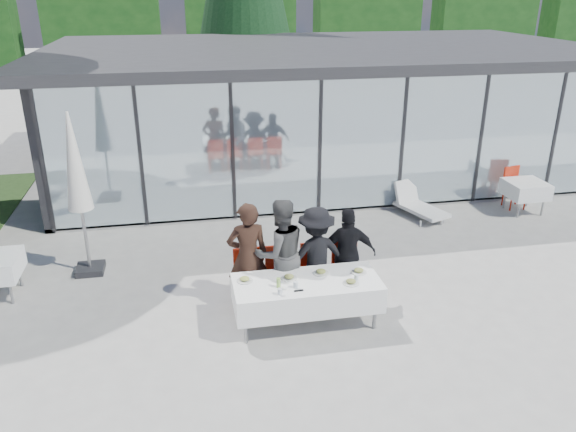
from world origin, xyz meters
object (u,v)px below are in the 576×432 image
object	(u,v)px
juice_bottle	(278,283)
spare_table_right	(525,189)
diner_chair_b	(279,272)
diner_d	(348,254)
diner_chair_a	(248,275)
spare_chair_a	(513,185)
diner_a	(248,257)
market_umbrella	(76,172)
plate_b	(289,277)
spare_chair_b	(517,176)
diner_b	(280,253)
diner_c	(316,255)
plate_d	(359,271)
diner_chair_d	(346,266)
dining_table	(307,293)
lounger	(417,204)
folded_eyeglasses	(299,291)
plate_c	(321,272)
plate_a	(245,279)
plate_extra	(351,282)
diner_chair_c	(314,269)

from	to	relation	value
juice_bottle	spare_table_right	xyz separation A→B (m)	(6.49, 3.75, -0.27)
diner_chair_b	diner_d	xyz separation A→B (m)	(1.14, -0.09, 0.27)
diner_chair_a	spare_chair_a	bearing A→B (deg)	25.73
diner_a	market_umbrella	size ratio (longest dim) A/B	0.61
diner_chair_a	plate_b	xyz separation A→B (m)	(0.57, -0.63, 0.24)
spare_chair_b	plate_b	bearing A→B (deg)	-145.98
diner_b	diner_c	size ratio (longest dim) A/B	1.11
diner_b	plate_d	distance (m)	1.29
diner_chair_d	spare_chair_a	world-z (taller)	same
dining_table	lounger	bearing A→B (deg)	48.37
diner_a	diner_chair_a	bearing A→B (deg)	-94.24
folded_eyeglasses	spare_table_right	bearing A→B (deg)	32.20
diner_chair_a	plate_c	world-z (taller)	diner_chair_a
lounger	diner_chair_b	bearing A→B (deg)	-139.94
spare_chair_b	plate_a	bearing A→B (deg)	-148.84
plate_a	spare_chair_b	xyz separation A→B (m)	(7.35, 4.44, -0.24)
diner_chair_d	plate_d	bearing A→B (deg)	-88.52
diner_a	spare_table_right	size ratio (longest dim) A/B	2.13
dining_table	plate_a	bearing A→B (deg)	169.30
juice_bottle	spare_table_right	world-z (taller)	juice_bottle
diner_a	juice_bottle	distance (m)	0.86
diner_d	plate_extra	size ratio (longest dim) A/B	6.53
spare_chair_b	plate_d	bearing A→B (deg)	-140.91
diner_a	lounger	xyz separation A→B (m)	(4.33, 3.28, -0.66)
diner_chair_b	lounger	bearing A→B (deg)	40.06
diner_b	plate_extra	world-z (taller)	diner_b
diner_chair_c	diner_b	bearing A→B (deg)	-171.68
diner_chair_c	plate_d	bearing A→B (deg)	-48.78
plate_d	plate_c	bearing A→B (deg)	172.26
diner_chair_a	plate_extra	bearing A→B (deg)	-33.32
diner_a	plate_a	world-z (taller)	diner_a
diner_a	plate_extra	distance (m)	1.70
diner_chair_b	lounger	xyz separation A→B (m)	(3.80, 3.20, -0.28)
diner_chair_b	diner_c	xyz separation A→B (m)	(0.59, -0.09, 0.30)
folded_eyeglasses	market_umbrella	xyz separation A→B (m)	(-3.38, 2.70, 1.19)
diner_d	lounger	distance (m)	4.26
diner_c	diner_chair_a	bearing A→B (deg)	-10.60
diner_c	spare_table_right	distance (m)	6.46
plate_d	diner_d	bearing A→B (deg)	91.71
plate_c	market_umbrella	xyz separation A→B (m)	(-3.84, 2.23, 1.17)
diner_c	diner_a	bearing A→B (deg)	-6.16
plate_extra	plate_d	bearing A→B (deg)	54.74
plate_d	spare_chair_a	xyz separation A→B (m)	(5.08, 3.90, -0.24)
diner_c	spare_chair_b	world-z (taller)	diner_c
plate_a	lounger	size ratio (longest dim) A/B	0.17
plate_c	juice_bottle	distance (m)	0.79
diner_chair_a	diner_b	xyz separation A→B (m)	(0.53, -0.09, 0.39)
plate_d	spare_chair_b	xyz separation A→B (m)	(5.55, 4.51, -0.24)
diner_d	plate_d	size ratio (longest dim) A/B	6.53
diner_a	diner_c	world-z (taller)	diner_a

